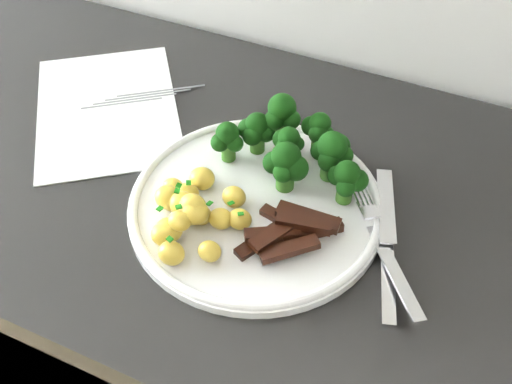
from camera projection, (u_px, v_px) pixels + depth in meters
name	position (u px, v px, depth m)	size (l,w,h in m)	color
counter	(246.00, 353.00, 1.08)	(2.31, 0.58, 0.87)	black
recipe_paper	(107.00, 108.00, 0.87)	(0.32, 0.34, 0.00)	white
plate	(256.00, 204.00, 0.73)	(0.31, 0.31, 0.02)	white
broccoli	(295.00, 144.00, 0.74)	(0.20, 0.13, 0.08)	#2B5D18
potatoes	(190.00, 211.00, 0.70)	(0.12, 0.15, 0.05)	gold
beef_strips	(292.00, 232.00, 0.68)	(0.10, 0.10, 0.03)	black
fork	(385.00, 249.00, 0.67)	(0.14, 0.18, 0.02)	silver
knife	(387.00, 260.00, 0.67)	(0.08, 0.22, 0.02)	silver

